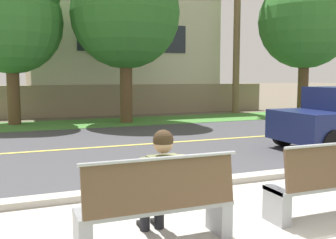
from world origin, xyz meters
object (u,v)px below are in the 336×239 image
at_px(bench_right, 331,183).
at_px(bench_left, 157,206).
at_px(shade_tree_far_left, 14,14).
at_px(shade_tree_centre, 309,15).
at_px(shade_tree_left, 129,5).
at_px(seated_person_olive, 160,180).

bearing_deg(bench_right, bench_left, 180.00).
distance_m(shade_tree_far_left, shade_tree_centre, 12.74).
bearing_deg(shade_tree_left, seated_person_olive, -104.70).
distance_m(bench_right, seated_person_olive, 2.29).
bearing_deg(bench_left, shade_tree_left, 75.04).
bearing_deg(shade_tree_centre, shade_tree_left, -179.50).
bearing_deg(shade_tree_centre, bench_left, -136.25).
bearing_deg(bench_right, shade_tree_centre, 50.32).
xyz_separation_m(bench_left, shade_tree_left, (2.93, 10.98, 4.02)).
distance_m(bench_right, shade_tree_left, 11.70).
bearing_deg(seated_person_olive, bench_right, -4.24).
height_order(bench_right, shade_tree_far_left, shade_tree_far_left).
xyz_separation_m(bench_left, bench_right, (2.37, 0.00, 0.00)).
height_order(seated_person_olive, shade_tree_far_left, shade_tree_far_left).
distance_m(shade_tree_left, shade_tree_centre, 8.61).
relative_size(shade_tree_far_left, shade_tree_left, 0.90).
bearing_deg(shade_tree_left, shade_tree_centre, 0.50).
relative_size(bench_right, seated_person_olive, 1.36).
height_order(shade_tree_far_left, shade_tree_left, shade_tree_left).
bearing_deg(seated_person_olive, shade_tree_centre, 43.55).
xyz_separation_m(shade_tree_far_left, shade_tree_left, (4.09, -0.85, 0.43)).
bearing_deg(bench_left, bench_right, 0.00).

